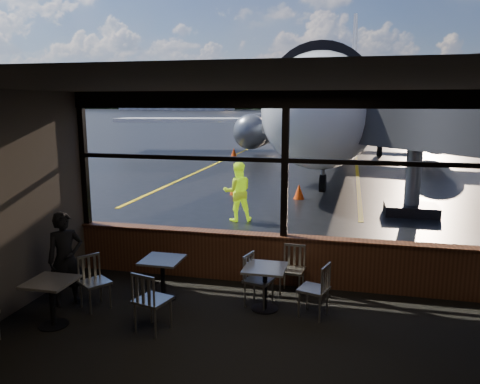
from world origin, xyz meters
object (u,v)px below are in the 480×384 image
(chair_near_e, at_px, (314,290))
(chair_near_n, at_px, (292,271))
(cone_nose, at_px, (299,192))
(chair_mid_s, at_px, (153,301))
(airliner, at_px, (345,64))
(cafe_table_mid, at_px, (163,279))
(passenger, at_px, (65,259))
(ground_crew, at_px, (238,192))
(cone_extra, at_px, (234,188))
(jet_bridge, at_px, (445,135))
(chair_mid_w, at_px, (95,283))
(cafe_table_near, at_px, (265,288))
(chair_near_w, at_px, (259,281))
(cafe_table_left, at_px, (52,304))

(chair_near_e, height_order, chair_near_n, chair_near_e)
(chair_near_e, xyz_separation_m, cone_nose, (-1.19, 9.03, -0.18))
(chair_mid_s, bearing_deg, airliner, 100.03)
(cafe_table_mid, relative_size, chair_mid_s, 0.76)
(cafe_table_mid, bearing_deg, passenger, -159.11)
(ground_crew, distance_m, cone_nose, 3.72)
(cafe_table_mid, distance_m, cone_extra, 9.25)
(chair_near_n, distance_m, cone_extra, 9.05)
(jet_bridge, relative_size, chair_mid_w, 12.69)
(cafe_table_mid, bearing_deg, cone_extra, 96.36)
(chair_mid_w, bearing_deg, chair_near_e, 133.33)
(chair_near_e, relative_size, cone_nose, 1.69)
(ground_crew, xyz_separation_m, cone_nose, (1.37, 3.41, -0.57))
(passenger, distance_m, cone_extra, 9.77)
(ground_crew, relative_size, cone_extra, 3.52)
(jet_bridge, relative_size, cafe_table_near, 15.35)
(passenger, bearing_deg, cafe_table_mid, -24.19)
(airliner, height_order, chair_near_w, airliner)
(cafe_table_mid, height_order, chair_near_e, chair_near_e)
(chair_near_n, xyz_separation_m, passenger, (-3.56, -1.26, 0.35))
(chair_near_w, bearing_deg, chair_near_e, 93.90)
(cafe_table_left, xyz_separation_m, passenger, (-0.23, 0.74, 0.42))
(cafe_table_near, xyz_separation_m, chair_near_e, (0.78, -0.06, 0.08))
(chair_near_w, bearing_deg, cafe_table_left, -48.91)
(chair_near_e, xyz_separation_m, cone_extra, (-3.56, 9.26, -0.20))
(cafe_table_near, relative_size, cone_extra, 1.53)
(airliner, relative_size, cone_nose, 69.38)
(jet_bridge, bearing_deg, cafe_table_left, -130.25)
(passenger, distance_m, cone_nose, 9.93)
(cone_extra, bearing_deg, chair_near_n, -69.75)
(cafe_table_mid, bearing_deg, cone_nose, 81.46)
(cafe_table_mid, distance_m, chair_mid_w, 1.10)
(cafe_table_left, distance_m, chair_mid_s, 1.54)
(chair_near_e, xyz_separation_m, ground_crew, (-2.57, 5.62, 0.39))
(airliner, relative_size, cone_extra, 76.51)
(cafe_table_left, bearing_deg, chair_near_w, 26.11)
(airliner, relative_size, chair_near_n, 41.84)
(jet_bridge, distance_m, chair_mid_w, 9.87)
(airliner, relative_size, chair_mid_w, 41.21)
(chair_near_w, height_order, passenger, passenger)
(jet_bridge, bearing_deg, chair_near_n, -119.73)
(chair_near_w, distance_m, chair_mid_s, 1.79)
(cafe_table_near, height_order, passenger, passenger)
(airliner, distance_m, cafe_table_left, 24.82)
(cafe_table_left, xyz_separation_m, chair_near_w, (2.86, 1.40, 0.08))
(cafe_table_near, relative_size, passenger, 0.46)
(chair_mid_s, relative_size, cone_extra, 1.99)
(cafe_table_left, relative_size, cone_nose, 1.38)
(airliner, xyz_separation_m, cafe_table_mid, (-2.48, -22.69, -5.18))
(chair_near_e, distance_m, chair_near_w, 0.92)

